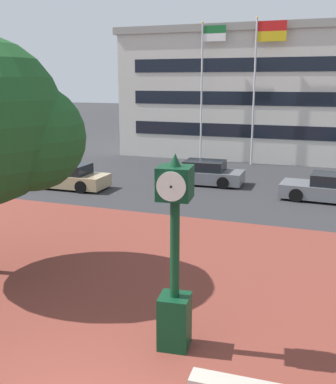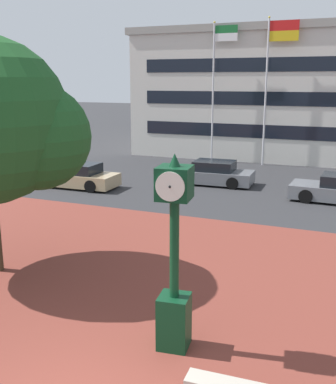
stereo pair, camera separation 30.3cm
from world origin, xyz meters
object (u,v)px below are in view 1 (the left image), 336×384
at_px(street_clock, 175,266).
at_px(car_street_near, 202,173).
at_px(car_street_far, 330,189).
at_px(flagpole_secondary, 259,76).
at_px(car_street_mid, 66,177).
at_px(civic_building, 319,92).
at_px(flagpole_primary, 204,81).

bearing_deg(street_clock, car_street_near, 97.38).
relative_size(car_street_far, flagpole_secondary, 0.47).
bearing_deg(car_street_far, car_street_mid, 101.45).
distance_m(street_clock, car_street_far, 14.33).
relative_size(car_street_mid, civic_building, 0.16).
height_order(car_street_far, flagpole_secondary, flagpole_secondary).
xyz_separation_m(street_clock, car_street_mid, (-10.33, 12.05, -1.25)).
height_order(car_street_mid, flagpole_secondary, flagpole_secondary).
relative_size(flagpole_primary, flagpole_secondary, 0.99).
bearing_deg(car_street_near, car_street_far, -104.56).
distance_m(car_street_far, flagpole_primary, 12.93).
xyz_separation_m(car_street_mid, flagpole_primary, (4.43, 10.32, 4.89)).
height_order(car_street_near, civic_building, civic_building).
bearing_deg(civic_building, flagpole_secondary, -112.21).
bearing_deg(flagpole_secondary, civic_building, 67.79).
bearing_deg(car_street_mid, flagpole_primary, -24.40).
height_order(flagpole_primary, civic_building, flagpole_primary).
xyz_separation_m(street_clock, flagpole_secondary, (-2.26, 22.37, 3.95)).
xyz_separation_m(street_clock, car_street_far, (2.68, 14.02, -1.25)).
bearing_deg(street_clock, flagpole_secondary, 88.76).
bearing_deg(flagpole_secondary, car_street_near, -103.93).
relative_size(flagpole_secondary, civic_building, 0.34).
relative_size(street_clock, car_street_near, 0.89).
relative_size(street_clock, civic_building, 0.15).
bearing_deg(flagpole_secondary, flagpole_primary, 180.00).
bearing_deg(car_street_near, street_clock, -167.80).
height_order(car_street_mid, car_street_far, same).
bearing_deg(civic_building, car_street_far, -84.51).
xyz_separation_m(car_street_mid, civic_building, (11.42, 18.51, 4.02)).
relative_size(car_street_mid, flagpole_secondary, 0.49).
bearing_deg(flagpole_primary, car_street_near, -74.37).
distance_m(flagpole_primary, civic_building, 10.80).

